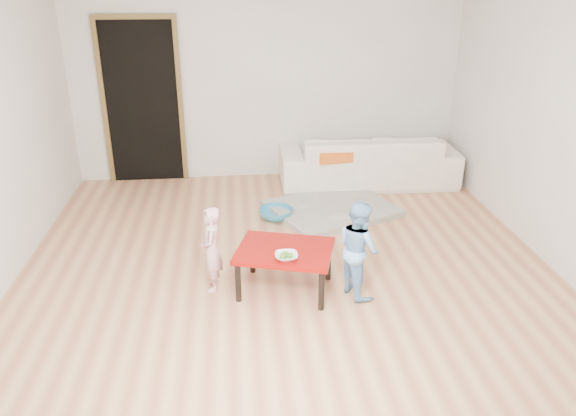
{
  "coord_description": "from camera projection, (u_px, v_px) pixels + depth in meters",
  "views": [
    {
      "loc": [
        -0.45,
        -4.77,
        2.63
      ],
      "look_at": [
        0.0,
        -0.2,
        0.65
      ],
      "focal_mm": 35.0,
      "sensor_mm": 36.0,
      "label": 1
    }
  ],
  "objects": [
    {
      "name": "blanket",
      "position": [
        332.0,
        208.0,
        6.55
      ],
      "size": [
        1.65,
        1.53,
        0.07
      ],
      "primitive_type": null,
      "rotation": [
        0.0,
        0.0,
        0.41
      ],
      "color": "#AFAA9B",
      "rests_on": "floor"
    },
    {
      "name": "basin",
      "position": [
        276.0,
        214.0,
        6.34
      ],
      "size": [
        0.38,
        0.38,
        0.12
      ],
      "primitive_type": "imported",
      "color": "teal",
      "rests_on": "floor"
    },
    {
      "name": "back_wall",
      "position": [
        267.0,
        79.0,
        7.21
      ],
      "size": [
        5.0,
        0.02,
        2.6
      ],
      "primitive_type": "cube",
      "color": "silver",
      "rests_on": "floor"
    },
    {
      "name": "right_wall",
      "position": [
        556.0,
        124.0,
        5.15
      ],
      "size": [
        0.02,
        5.0,
        2.6
      ],
      "primitive_type": "cube",
      "color": "silver",
      "rests_on": "floor"
    },
    {
      "name": "sofa",
      "position": [
        368.0,
        159.0,
        7.3
      ],
      "size": [
        2.28,
        0.93,
        0.66
      ],
      "primitive_type": "imported",
      "rotation": [
        0.0,
        0.0,
        3.12
      ],
      "color": "white",
      "rests_on": "floor"
    },
    {
      "name": "child_blue",
      "position": [
        359.0,
        249.0,
        4.76
      ],
      "size": [
        0.45,
        0.5,
        0.85
      ],
      "primitive_type": "imported",
      "rotation": [
        0.0,
        0.0,
        1.93
      ],
      "color": "#5EAEDA",
      "rests_on": "floor"
    },
    {
      "name": "doorway",
      "position": [
        143.0,
        103.0,
        7.16
      ],
      "size": [
        1.02,
        0.08,
        2.11
      ],
      "primitive_type": null,
      "color": "brown",
      "rests_on": "back_wall"
    },
    {
      "name": "broccoli",
      "position": [
        286.0,
        256.0,
        4.63
      ],
      "size": [
        0.12,
        0.12,
        0.06
      ],
      "primitive_type": null,
      "color": "#2D5919",
      "rests_on": "red_table"
    },
    {
      "name": "bowl",
      "position": [
        286.0,
        256.0,
        4.63
      ],
      "size": [
        0.19,
        0.19,
        0.05
      ],
      "primitive_type": "imported",
      "color": "white",
      "rests_on": "red_table"
    },
    {
      "name": "cushion",
      "position": [
        335.0,
        153.0,
        6.96
      ],
      "size": [
        0.54,
        0.5,
        0.13
      ],
      "primitive_type": "cube",
      "rotation": [
        0.0,
        0.0,
        0.14
      ],
      "color": "orange",
      "rests_on": "sofa"
    },
    {
      "name": "red_table",
      "position": [
        285.0,
        269.0,
        4.89
      ],
      "size": [
        0.94,
        0.81,
        0.4
      ],
      "primitive_type": null,
      "rotation": [
        0.0,
        0.0,
        -0.28
      ],
      "color": "maroon",
      "rests_on": "floor"
    },
    {
      "name": "child_pink",
      "position": [
        211.0,
        249.0,
        4.84
      ],
      "size": [
        0.18,
        0.28,
        0.77
      ],
      "primitive_type": "imported",
      "rotation": [
        0.0,
        0.0,
        -1.57
      ],
      "color": "#D2607A",
      "rests_on": "floor"
    },
    {
      "name": "floor",
      "position": [
        286.0,
        261.0,
        5.44
      ],
      "size": [
        5.0,
        5.0,
        0.01
      ],
      "primitive_type": "cube",
      "color": "#AA6848",
      "rests_on": "ground"
    }
  ]
}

